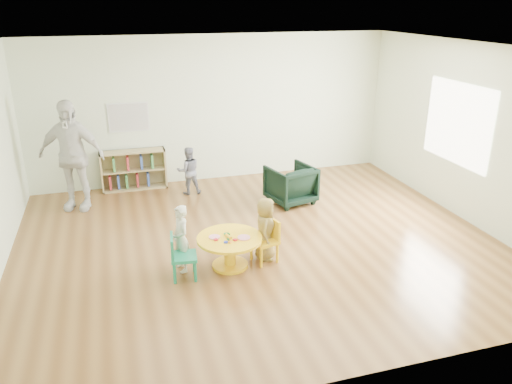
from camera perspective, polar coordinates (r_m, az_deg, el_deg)
room at (r=6.85m, az=0.31°, el=8.56°), size 7.10×7.00×2.80m
activity_table at (r=6.71m, az=-3.02°, el=-6.21°), size 0.87×0.87×0.48m
kid_chair_left at (r=6.50m, az=-8.65°, el=-7.18°), size 0.36×0.36×0.61m
kid_chair_right at (r=6.85m, az=1.28°, el=-5.38°), size 0.40×0.40×0.61m
bookshelf at (r=9.74m, az=-13.88°, el=2.47°), size 1.20×0.30×0.75m
alphabet_poster at (r=9.60m, az=-14.36°, el=8.28°), size 0.74×0.01×0.54m
armchair at (r=8.81m, az=3.99°, el=0.88°), size 0.89×0.90×0.68m
child_left at (r=6.63m, az=-8.57°, el=-5.30°), size 0.28×0.37×0.92m
child_right at (r=6.85m, az=1.09°, el=-4.25°), size 0.42×0.51×0.90m
toddler at (r=9.25m, az=-7.71°, el=2.43°), size 0.43×0.34×0.89m
adult_caretaker at (r=8.91m, az=-20.35°, el=3.92°), size 1.20×0.80×1.89m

